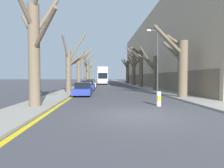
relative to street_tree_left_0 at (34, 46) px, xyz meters
name	(u,v)px	position (x,y,z in m)	size (l,w,h in m)	color
ground_plane	(135,115)	(5.62, -2.26, -3.72)	(300.00, 300.00, 0.00)	#424247
sidewalk_left	(89,83)	(-0.28, 47.74, -3.66)	(2.53, 120.00, 0.12)	gray
sidewalk_right	(124,83)	(11.51, 47.74, -3.66)	(2.53, 120.00, 0.12)	gray
building_facade_right	(167,54)	(17.77, 25.30, 3.01)	(10.08, 47.76, 13.49)	tan
kerb_line_stripe	(93,83)	(1.17, 47.74, -3.72)	(0.24, 120.00, 0.01)	yellow
street_tree_left_0	(34,46)	(0.00, 0.00, 0.00)	(3.78, 5.00, 8.47)	brown
street_tree_left_1	(70,68)	(0.43, 9.30, -0.80)	(2.97, 3.20, 6.92)	brown
street_tree_left_2	(79,69)	(0.06, 20.01, -0.51)	(4.20, 4.04, 6.62)	brown
street_tree_left_3	(85,68)	(0.23, 29.42, 0.14)	(1.64, 2.61, 7.87)	brown
street_tree_left_4	(88,72)	(0.07, 38.97, -0.31)	(3.49, 4.16, 7.53)	brown
street_tree_left_5	(90,73)	(0.17, 50.02, -0.51)	(3.96, 3.25, 8.09)	brown
street_tree_right_0	(180,64)	(10.92, 4.41, -0.72)	(3.41, 3.99, 6.14)	brown
street_tree_right_1	(153,71)	(10.92, 12.37, -1.04)	(2.53, 2.94, 5.74)	brown
street_tree_right_2	(140,66)	(10.81, 20.31, 0.14)	(3.18, 2.58, 7.31)	brown
street_tree_right_3	(134,70)	(11.29, 28.53, -0.15)	(3.75, 1.35, 6.75)	brown
street_tree_right_4	(127,71)	(11.07, 37.06, -0.19)	(3.00, 3.41, 6.98)	brown
double_decker_bus	(103,75)	(4.28, 37.03, -1.20)	(2.56, 10.60, 4.44)	silver
parked_car_0	(83,89)	(2.07, 7.56, -3.09)	(1.73, 4.56, 1.33)	navy
parked_car_1	(88,86)	(2.07, 14.41, -3.06)	(1.81, 4.39, 1.40)	navy
parked_car_2	(91,84)	(2.07, 20.30, -3.03)	(1.87, 4.09, 1.48)	silver
parked_car_3	(93,83)	(2.07, 26.41, -3.12)	(1.74, 4.00, 1.26)	maroon
lamp_post	(157,57)	(10.52, 9.81, 0.49)	(1.40, 0.20, 7.52)	#4C4F54
traffic_bollard	(159,99)	(7.65, 0.36, -3.25)	(0.29, 0.30, 0.94)	white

